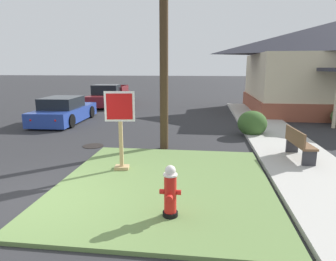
{
  "coord_description": "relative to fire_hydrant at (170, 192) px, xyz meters",
  "views": [
    {
      "loc": [
        3.23,
        -5.18,
        2.71
      ],
      "look_at": [
        2.23,
        2.9,
        0.93
      ],
      "focal_mm": 31.52,
      "sensor_mm": 36.0,
      "label": 1
    }
  ],
  "objects": [
    {
      "name": "ground_plane",
      "position": [
        -2.68,
        0.37,
        -0.53
      ],
      "size": [
        160.0,
        160.0,
        0.0
      ],
      "primitive_type": "plane",
      "color": "#2B2B2D"
    },
    {
      "name": "grass_corner_patch",
      "position": [
        -0.31,
        1.58,
        -0.49
      ],
      "size": [
        4.82,
        5.36,
        0.08
      ],
      "primitive_type": "cube",
      "color": "#668447",
      "rests_on": "ground"
    },
    {
      "name": "sidewalk_strip",
      "position": [
        3.29,
        6.5,
        -0.47
      ],
      "size": [
        2.2,
        19.66,
        0.12
      ],
      "primitive_type": "cube",
      "color": "#B2AFA8",
      "rests_on": "ground"
    },
    {
      "name": "fire_hydrant",
      "position": [
        0.0,
        0.0,
        0.0
      ],
      "size": [
        0.38,
        0.34,
        0.95
      ],
      "color": "black",
      "rests_on": "grass_corner_patch"
    },
    {
      "name": "stop_sign",
      "position": [
        -1.54,
        2.29,
        0.54
      ],
      "size": [
        0.75,
        0.32,
        2.02
      ],
      "color": "tan",
      "rests_on": "grass_corner_patch"
    },
    {
      "name": "manhole_cover",
      "position": [
        -3.22,
        4.64,
        -0.52
      ],
      "size": [
        0.7,
        0.7,
        0.02
      ],
      "primitive_type": "cylinder",
      "color": "black",
      "rests_on": "ground"
    },
    {
      "name": "parked_sedan_blue",
      "position": [
        -6.26,
        8.76,
        0.01
      ],
      "size": [
        2.06,
        4.39,
        1.25
      ],
      "color": "#233D93",
      "rests_on": "ground"
    },
    {
      "name": "pickup_truck_maroon",
      "position": [
        -6.07,
        15.17,
        0.09
      ],
      "size": [
        2.29,
        5.31,
        1.48
      ],
      "color": "maroon",
      "rests_on": "ground"
    },
    {
      "name": "street_bench",
      "position": [
        3.24,
        3.67,
        0.05
      ],
      "size": [
        0.5,
        1.44,
        0.85
      ],
      "color": "brown",
      "rests_on": "sidewalk_strip"
    },
    {
      "name": "shrub_by_curb",
      "position": [
        2.45,
        6.89,
        -0.03
      ],
      "size": [
        1.13,
        1.13,
        1.0
      ],
      "primitive_type": "ellipsoid",
      "color": "#365927",
      "rests_on": "ground"
    }
  ]
}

